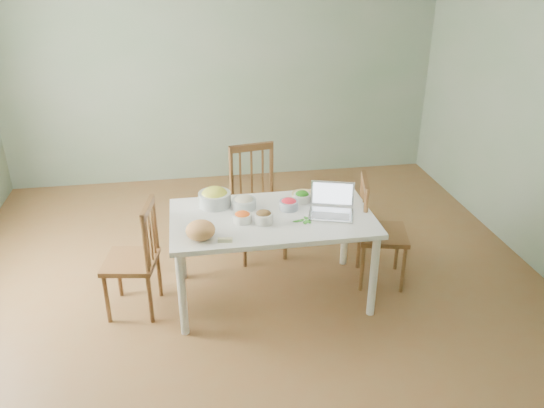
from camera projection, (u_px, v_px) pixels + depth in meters
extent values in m
cube|color=brown|center=(252.00, 290.00, 4.47)|extent=(5.00, 5.00, 0.00)
cube|color=gray|center=(221.00, 66.00, 6.11)|extent=(5.00, 0.00, 2.70)
cube|color=gray|center=(351.00, 388.00, 1.66)|extent=(5.00, 0.00, 2.70)
ellipsoid|color=tan|center=(200.00, 230.00, 3.75)|extent=(0.23, 0.23, 0.14)
cube|color=beige|center=(225.00, 240.00, 3.74)|extent=(0.10, 0.04, 0.03)
cylinder|color=tan|center=(303.00, 194.00, 4.44)|extent=(0.23, 0.23, 0.02)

